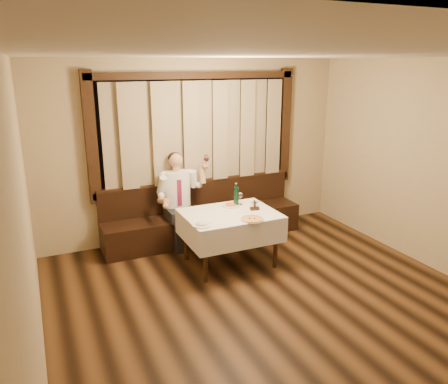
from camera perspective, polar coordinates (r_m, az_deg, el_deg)
name	(u,v)px	position (r m, az deg, el deg)	size (l,w,h in m)	color
room	(256,172)	(5.15, 4.24, 2.64)	(5.01, 6.01, 2.81)	black
banquette	(203,220)	(7.03, -2.76, -3.65)	(3.20, 0.61, 0.94)	black
dining_table	(230,220)	(6.03, 0.78, -3.68)	(1.27, 0.97, 0.76)	black
pizza	(252,219)	(5.73, 3.69, -3.55)	(0.31, 0.31, 0.03)	white
pasta_red	(231,204)	(6.26, 0.90, -1.53)	(0.26, 0.26, 0.09)	white
pasta_cream	(202,223)	(5.53, -2.93, -4.04)	(0.25, 0.25, 0.09)	white
green_bottle	(236,196)	(6.25, 1.61, -0.53)	(0.07, 0.07, 0.34)	#0D4123
table_wine_glass	(240,196)	(6.29, 2.12, -0.47)	(0.07, 0.07, 0.19)	white
cruet_caddy	(255,207)	(6.11, 4.02, -1.92)	(0.14, 0.09, 0.14)	black
seated_man	(179,193)	(6.64, -5.93, -0.13)	(0.80, 0.60, 1.45)	black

